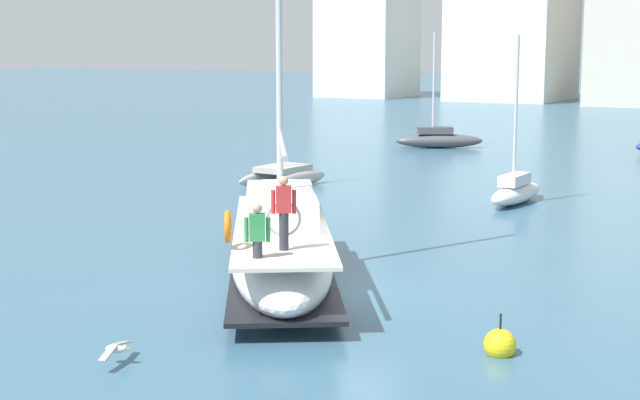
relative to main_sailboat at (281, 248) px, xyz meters
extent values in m
plane|color=#38607A|center=(1.80, 0.06, -0.90)|extent=(400.00, 400.00, 0.00)
ellipsoid|color=white|center=(0.04, -0.06, -0.20)|extent=(7.03, 9.45, 1.40)
cube|color=black|center=(0.04, -0.06, -0.52)|extent=(6.96, 9.30, 0.10)
cube|color=beige|center=(0.04, -0.06, 0.54)|extent=(6.62, 8.94, 0.08)
cube|color=white|center=(-0.33, 0.55, 0.93)|extent=(3.68, 4.56, 0.70)
cylinder|color=silver|center=(-0.58, 0.96, 5.74)|extent=(0.16, 0.16, 10.33)
cylinder|color=#B7B7BC|center=(0.91, -1.50, 2.70)|extent=(3.09, 4.99, 0.12)
cylinder|color=silver|center=(-2.25, 3.71, 1.05)|extent=(0.80, 0.52, 0.06)
torus|color=orange|center=(0.41, -2.93, 1.05)|extent=(0.48, 0.67, 0.70)
cylinder|color=#33333D|center=(1.54, -2.52, 0.98)|extent=(0.20, 0.20, 0.80)
cube|color=red|center=(1.54, -2.52, 1.66)|extent=(0.38, 0.34, 0.56)
sphere|color=tan|center=(1.54, -2.52, 2.05)|extent=(0.20, 0.20, 0.20)
cylinder|color=red|center=(1.35, -2.64, 1.61)|extent=(0.09, 0.09, 0.50)
cylinder|color=red|center=(1.72, -2.41, 1.61)|extent=(0.09, 0.09, 0.50)
cylinder|color=#33333D|center=(1.44, -3.42, 0.75)|extent=(0.20, 0.20, 0.35)
cube|color=#338C4C|center=(1.44, -3.42, 1.21)|extent=(0.38, 0.34, 0.56)
sphere|color=tan|center=(1.44, -3.42, 1.60)|extent=(0.20, 0.20, 0.20)
cylinder|color=#338C4C|center=(1.25, -3.54, 1.16)|extent=(0.09, 0.09, 0.50)
cylinder|color=#338C4C|center=(1.63, -3.31, 1.16)|extent=(0.09, 0.09, 0.50)
torus|color=silver|center=(1.41, -2.32, 1.20)|extent=(0.68, 0.45, 0.76)
ellipsoid|color=#B7B2A8|center=(-7.52, 14.34, -0.57)|extent=(0.78, 4.05, 0.65)
ellipsoid|color=#B7B2A8|center=(-9.03, 14.47, -0.57)|extent=(0.78, 4.05, 0.65)
cube|color=#B7B2A8|center=(-8.27, 14.40, -0.15)|extent=(1.70, 2.34, 0.24)
cylinder|color=silver|center=(-8.30, 14.10, 2.49)|extent=(0.11, 0.11, 5.04)
ellipsoid|color=#4C4C51|center=(-7.99, 32.03, -0.49)|extent=(5.00, 3.51, 0.82)
cube|color=#4C4C51|center=(-8.21, 31.91, 0.12)|extent=(2.14, 1.67, 0.40)
cylinder|color=silver|center=(-8.32, 31.84, 2.84)|extent=(0.13, 0.13, 5.84)
ellipsoid|color=silver|center=(1.60, 14.63, -0.55)|extent=(1.32, 4.45, 0.71)
cube|color=silver|center=(1.58, 14.41, 0.01)|extent=(0.78, 1.80, 0.40)
cylinder|color=silver|center=(1.58, 14.30, 2.54)|extent=(0.12, 0.12, 5.45)
ellipsoid|color=silver|center=(0.30, -6.52, -0.61)|extent=(0.40, 0.27, 0.16)
sphere|color=silver|center=(0.48, -6.47, -0.58)|extent=(0.11, 0.11, 0.11)
cone|color=gold|center=(0.54, -6.45, -0.59)|extent=(0.08, 0.06, 0.04)
cube|color=#9E9993|center=(0.22, -6.24, -0.59)|extent=(0.30, 0.59, 0.15)
cube|color=#9E9993|center=(0.38, -6.80, -0.59)|extent=(0.30, 0.59, 0.15)
sphere|color=yellow|center=(6.30, -2.72, -0.72)|extent=(0.61, 0.61, 0.61)
cylinder|color=black|center=(6.30, -2.72, -0.42)|extent=(0.04, 0.04, 0.60)
cube|color=silver|center=(-37.29, 85.25, 7.74)|extent=(9.38, 10.84, 17.28)
cube|color=silver|center=(-19.69, 86.74, 7.10)|extent=(11.43, 16.16, 16.01)
camera|label=1|loc=(11.20, -19.23, 4.74)|focal=52.70mm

